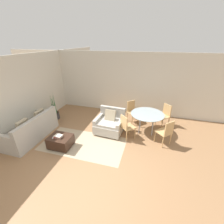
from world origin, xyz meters
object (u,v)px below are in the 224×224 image
at_px(dining_chair_far_left, 132,110).
at_px(potted_plant, 55,113).
at_px(dining_table, 147,115).
at_px(dining_chair_near_left, 126,125).
at_px(book_stack, 58,136).
at_px(dining_chair_far_right, 165,114).
at_px(ottoman, 61,141).
at_px(tv_remote_primary, 53,137).
at_px(couch, 32,130).
at_px(armchair, 110,124).
at_px(dining_chair_near_right, 166,131).

bearing_deg(dining_chair_far_left, potted_plant, -167.75).
xyz_separation_m(dining_table, dining_chair_near_left, (-0.65, -0.65, -0.16)).
relative_size(potted_plant, dining_chair_near_left, 1.32).
height_order(book_stack, potted_plant, potted_plant).
bearing_deg(dining_chair_far_left, dining_chair_far_right, -0.00).
height_order(potted_plant, dining_chair_near_left, potted_plant).
relative_size(ottoman, dining_chair_far_left, 0.79).
bearing_deg(tv_remote_primary, couch, 167.07).
bearing_deg(dining_chair_far_left, dining_chair_near_left, -90.00).
relative_size(armchair, dining_chair_far_left, 1.15).
distance_m(ottoman, book_stack, 0.22).
height_order(couch, dining_table, couch).
relative_size(dining_table, dining_chair_near_left, 1.35).
xyz_separation_m(couch, dining_chair_near_right, (4.50, 0.89, 0.21)).
bearing_deg(dining_chair_near_left, dining_chair_far_left, 90.00).
bearing_deg(potted_plant, armchair, -7.42).
relative_size(tv_remote_primary, dining_chair_far_left, 0.19).
bearing_deg(dining_chair_near_right, ottoman, -161.99).
xyz_separation_m(tv_remote_primary, dining_chair_near_left, (2.12, 1.14, 0.12)).
relative_size(potted_plant, dining_chair_near_right, 1.32).
bearing_deg(dining_chair_far_right, ottoman, -143.95).
height_order(dining_chair_near_left, dining_chair_far_left, same).
distance_m(dining_chair_near_left, dining_chair_near_right, 1.31).
bearing_deg(dining_chair_near_left, dining_chair_far_right, 45.00).
bearing_deg(book_stack, dining_table, 33.86).
bearing_deg(couch, dining_chair_far_left, 34.60).
xyz_separation_m(dining_chair_near_left, dining_chair_far_left, (0.00, 1.31, 0.00)).
distance_m(tv_remote_primary, dining_chair_near_right, 3.61).
xyz_separation_m(ottoman, book_stack, (-0.02, -0.04, 0.22)).
bearing_deg(couch, dining_chair_far_right, 26.07).
bearing_deg(dining_chair_near_left, potted_plant, 169.78).
relative_size(dining_table, dining_chair_far_left, 1.35).
relative_size(armchair, dining_chair_near_left, 1.15).
xyz_separation_m(potted_plant, dining_chair_near_right, (4.60, -0.59, 0.27)).
bearing_deg(tv_remote_primary, potted_plant, 124.11).
height_order(dining_chair_near_left, dining_chair_far_right, same).
distance_m(dining_table, dining_chair_near_left, 0.94).
height_order(dining_table, dining_chair_near_left, dining_chair_near_left).
distance_m(armchair, dining_table, 1.42).
distance_m(tv_remote_primary, dining_table, 3.31).
relative_size(dining_chair_near_right, dining_chair_far_right, 1.00).
height_order(armchair, potted_plant, potted_plant).
bearing_deg(dining_table, ottoman, -146.61).
xyz_separation_m(dining_chair_near_left, dining_chair_far_right, (1.31, 1.31, 0.00)).
xyz_separation_m(armchair, book_stack, (-1.29, -1.35, 0.09)).
height_order(armchair, ottoman, armchair).
relative_size(couch, tv_remote_primary, 11.36).
bearing_deg(dining_chair_near_right, book_stack, -161.42).
bearing_deg(dining_table, dining_chair_far_left, 135.00).
distance_m(couch, tv_remote_primary, 1.11).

